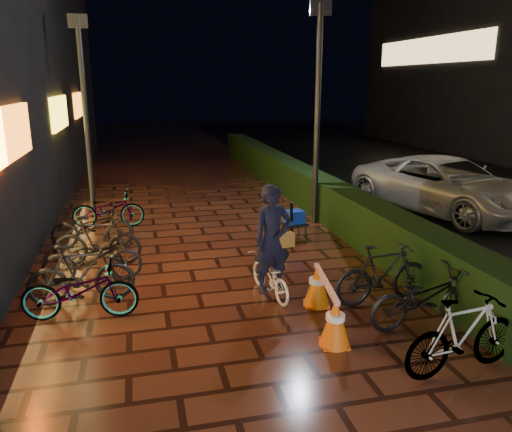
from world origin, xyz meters
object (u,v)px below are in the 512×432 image
object	(u,v)px
traffic_barrier	(325,302)
cyclist	(271,256)
cart_assembly	(294,219)
van	(447,185)

from	to	relation	value
traffic_barrier	cyclist	bearing A→B (deg)	115.73
cyclist	cart_assembly	bearing A→B (deg)	65.40
cyclist	traffic_barrier	distance (m)	1.26
van	traffic_barrier	xyz separation A→B (m)	(-5.49, -5.31, -0.41)
traffic_barrier	cart_assembly	world-z (taller)	cart_assembly
traffic_barrier	cart_assembly	size ratio (longest dim) A/B	1.69
van	cart_assembly	bearing A→B (deg)	179.56
van	traffic_barrier	distance (m)	7.65
cyclist	traffic_barrier	size ratio (longest dim) A/B	1.14
van	traffic_barrier	world-z (taller)	van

